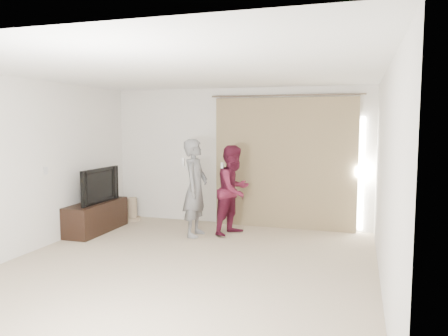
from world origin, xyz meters
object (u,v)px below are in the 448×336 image
Objects in this scene: person_woman at (234,190)px; tv at (95,185)px; tv_console at (96,217)px; person_man at (195,188)px.

tv is at bearing -166.87° from person_woman.
person_woman is at bearing -75.69° from tv.
person_woman is at bearing 13.13° from tv_console.
person_woman is at bearing 26.55° from person_man.
tv_console is 1.91m from person_man.
person_woman is (0.60, 0.30, -0.05)m from person_man.
person_woman is (2.41, 0.56, 0.52)m from tv_console.
tv_console is at bearing 0.00° from tv.
tv is 0.69× the size of person_woman.
tv is (0.00, 0.00, 0.57)m from tv_console.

